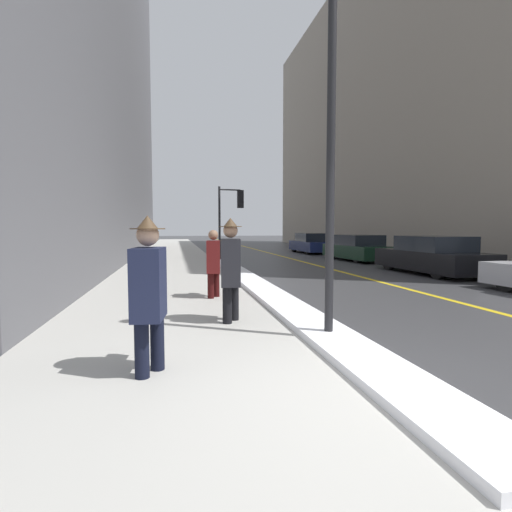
# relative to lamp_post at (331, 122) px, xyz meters

# --- Properties ---
(ground_plane) EXTENTS (160.00, 160.00, 0.00)m
(ground_plane) POSITION_rel_lamp_post_xyz_m (-0.23, -1.93, -3.02)
(ground_plane) COLOR #38383A
(sidewalk_slab) EXTENTS (4.00, 80.00, 0.01)m
(sidewalk_slab) POSITION_rel_lamp_post_xyz_m (-2.23, 13.07, -3.02)
(sidewalk_slab) COLOR #B2AFA8
(sidewalk_slab) RESTS_ON ground
(road_centre_stripe) EXTENTS (0.16, 80.00, 0.00)m
(road_centre_stripe) POSITION_rel_lamp_post_xyz_m (3.77, 13.07, -3.02)
(road_centre_stripe) COLOR gold
(road_centre_stripe) RESTS_ON ground
(snow_bank_curb) EXTENTS (0.75, 16.98, 0.11)m
(snow_bank_curb) POSITION_rel_lamp_post_xyz_m (-0.01, 5.01, -2.97)
(snow_bank_curb) COLOR white
(snow_bank_curb) RESTS_ON ground
(building_facade_left) EXTENTS (6.00, 36.00, 23.86)m
(building_facade_left) POSITION_rel_lamp_post_xyz_m (-7.23, 18.07, 8.91)
(building_facade_left) COLOR slate
(building_facade_left) RESTS_ON ground
(building_facade_right) EXTENTS (6.00, 36.00, 19.39)m
(building_facade_right) POSITION_rel_lamp_post_xyz_m (12.77, 20.07, 6.67)
(building_facade_right) COLOR gray
(building_facade_right) RESTS_ON ground
(lamp_post) EXTENTS (0.28, 0.28, 5.07)m
(lamp_post) POSITION_rel_lamp_post_xyz_m (0.00, 0.00, 0.00)
(lamp_post) COLOR black
(lamp_post) RESTS_ON ground
(traffic_light_near) EXTENTS (1.31, 0.41, 3.65)m
(traffic_light_near) POSITION_rel_lamp_post_xyz_m (0.77, 14.87, -0.38)
(traffic_light_near) COLOR black
(traffic_light_near) RESTS_ON ground
(pedestrian_nearside) EXTENTS (0.37, 0.75, 1.71)m
(pedestrian_nearside) POSITION_rel_lamp_post_xyz_m (-2.40, -0.92, -2.09)
(pedestrian_nearside) COLOR black
(pedestrian_nearside) RESTS_ON ground
(pedestrian_in_glasses) EXTENTS (0.38, 0.57, 1.74)m
(pedestrian_in_glasses) POSITION_rel_lamp_post_xyz_m (-1.22, 1.27, -2.07)
(pedestrian_in_glasses) COLOR black
(pedestrian_in_glasses) RESTS_ON ground
(pedestrian_trailing) EXTENTS (0.35, 0.72, 1.53)m
(pedestrian_trailing) POSITION_rel_lamp_post_xyz_m (-1.28, 3.67, -2.17)
(pedestrian_trailing) COLOR #340C0C
(pedestrian_trailing) RESTS_ON ground
(parked_car_black) EXTENTS (1.88, 4.53, 1.30)m
(parked_car_black) POSITION_rel_lamp_post_xyz_m (6.58, 6.96, -2.41)
(parked_car_black) COLOR black
(parked_car_black) RESTS_ON ground
(parked_car_dark_green) EXTENTS (1.96, 4.45, 1.25)m
(parked_car_dark_green) POSITION_rel_lamp_post_xyz_m (6.61, 12.76, -2.44)
(parked_car_dark_green) COLOR black
(parked_car_dark_green) RESTS_ON ground
(parked_car_navy) EXTENTS (1.73, 4.43, 1.26)m
(parked_car_navy) POSITION_rel_lamp_post_xyz_m (6.42, 18.88, -2.42)
(parked_car_navy) COLOR navy
(parked_car_navy) RESTS_ON ground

